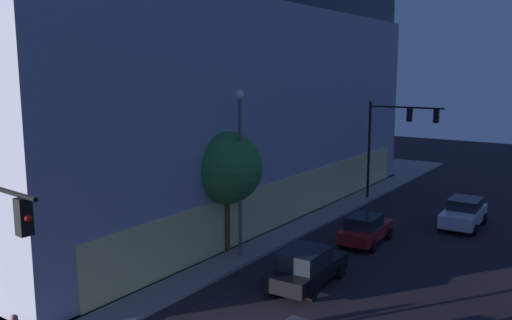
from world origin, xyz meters
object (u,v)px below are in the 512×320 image
object	(u,v)px
traffic_light_far_corner	(395,130)
car_black	(306,267)
car_white	(464,213)
sidewalk_tree	(226,168)
car_red	(365,229)
modern_building	(111,92)
street_lamp_sidewalk	(240,154)

from	to	relation	value
traffic_light_far_corner	car_black	xyz separation A→B (m)	(-16.35, -2.18, -4.26)
car_white	traffic_light_far_corner	bearing A→B (deg)	58.96
sidewalk_tree	car_red	xyz separation A→B (m)	(5.41, -5.18, -3.60)
modern_building	car_red	bearing A→B (deg)	-93.39
traffic_light_far_corner	car_white	xyz separation A→B (m)	(-3.37, -5.60, -4.25)
street_lamp_sidewalk	car_red	size ratio (longest dim) A/B	1.97
modern_building	sidewalk_tree	size ratio (longest dim) A/B	5.78
street_lamp_sidewalk	car_white	world-z (taller)	street_lamp_sidewalk
car_white	car_black	bearing A→B (deg)	165.23
car_white	modern_building	bearing A→B (deg)	101.33
street_lamp_sidewalk	car_white	bearing A→B (deg)	-32.99
modern_building	sidewalk_tree	world-z (taller)	modern_building
car_red	car_white	bearing A→B (deg)	-30.09
modern_building	street_lamp_sidewalk	bearing A→B (deg)	-112.28
street_lamp_sidewalk	sidewalk_tree	xyz separation A→B (m)	(0.30, 1.04, -0.84)
car_red	car_white	world-z (taller)	car_white
modern_building	street_lamp_sidewalk	distance (m)	18.49
modern_building	traffic_light_far_corner	distance (m)	20.98
modern_building	car_white	size ratio (longest dim) A/B	7.88
car_white	car_red	bearing A→B (deg)	149.91
street_lamp_sidewalk	car_black	world-z (taller)	street_lamp_sidewalk
traffic_light_far_corner	car_red	xyz separation A→B (m)	(-9.57, -2.01, -4.30)
street_lamp_sidewalk	traffic_light_far_corner	bearing A→B (deg)	-7.92
traffic_light_far_corner	sidewalk_tree	world-z (taller)	traffic_light_far_corner
sidewalk_tree	car_black	distance (m)	6.57
traffic_light_far_corner	sidewalk_tree	xyz separation A→B (m)	(-14.98, 3.17, -0.69)
traffic_light_far_corner	car_black	bearing A→B (deg)	-172.41
modern_building	car_black	world-z (taller)	modern_building
car_red	traffic_light_far_corner	bearing A→B (deg)	11.86
car_red	street_lamp_sidewalk	bearing A→B (deg)	144.07
traffic_light_far_corner	car_red	bearing A→B (deg)	-168.14
car_black	car_white	world-z (taller)	car_black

